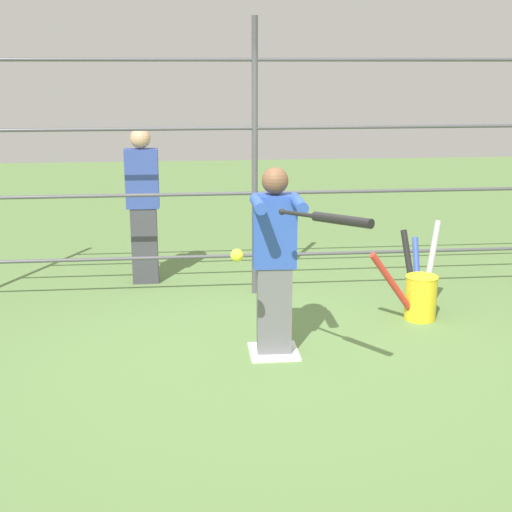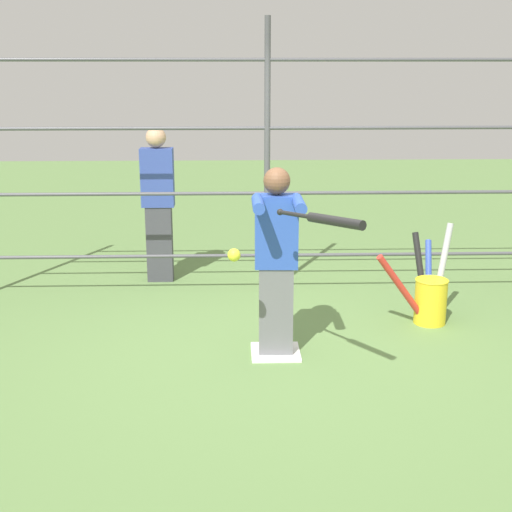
{
  "view_description": "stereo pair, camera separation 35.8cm",
  "coord_description": "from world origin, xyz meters",
  "px_view_note": "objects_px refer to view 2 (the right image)",
  "views": [
    {
      "loc": [
        0.69,
        5.43,
        2.32
      ],
      "look_at": [
        0.17,
        0.2,
        0.89
      ],
      "focal_mm": 50.0,
      "sensor_mm": 36.0,
      "label": 1
    },
    {
      "loc": [
        0.34,
        5.45,
        2.32
      ],
      "look_at": [
        0.17,
        0.2,
        0.89
      ],
      "focal_mm": 50.0,
      "sensor_mm": 36.0,
      "label": 2
    }
  ],
  "objects_px": {
    "baseball_bat_swinging": "(328,220)",
    "softball_in_flight": "(234,255)",
    "bystander_behind_fence": "(158,202)",
    "batter": "(276,257)",
    "bat_bucket": "(429,295)"
  },
  "relations": [
    {
      "from": "batter",
      "to": "baseball_bat_swinging",
      "type": "height_order",
      "value": "batter"
    },
    {
      "from": "softball_in_flight",
      "to": "bystander_behind_fence",
      "type": "relative_size",
      "value": 0.06
    },
    {
      "from": "baseball_bat_swinging",
      "to": "softball_in_flight",
      "type": "relative_size",
      "value": 7.94
    },
    {
      "from": "softball_in_flight",
      "to": "bat_bucket",
      "type": "bearing_deg",
      "value": -146.14
    },
    {
      "from": "baseball_bat_swinging",
      "to": "bat_bucket",
      "type": "distance_m",
      "value": 2.2
    },
    {
      "from": "batter",
      "to": "bat_bucket",
      "type": "bearing_deg",
      "value": -153.77
    },
    {
      "from": "batter",
      "to": "baseball_bat_swinging",
      "type": "xyz_separation_m",
      "value": [
        -0.29,
        0.84,
        0.48
      ]
    },
    {
      "from": "bat_bucket",
      "to": "softball_in_flight",
      "type": "bearing_deg",
      "value": 33.86
    },
    {
      "from": "baseball_bat_swinging",
      "to": "softball_in_flight",
      "type": "xyz_separation_m",
      "value": [
        0.62,
        -0.35,
        -0.33
      ]
    },
    {
      "from": "batter",
      "to": "softball_in_flight",
      "type": "distance_m",
      "value": 0.61
    },
    {
      "from": "batter",
      "to": "softball_in_flight",
      "type": "bearing_deg",
      "value": 55.21
    },
    {
      "from": "batter",
      "to": "baseball_bat_swinging",
      "type": "distance_m",
      "value": 1.01
    },
    {
      "from": "batter",
      "to": "bat_bucket",
      "type": "xyz_separation_m",
      "value": [
        -1.45,
        -0.71,
        -0.58
      ]
    },
    {
      "from": "bystander_behind_fence",
      "to": "softball_in_flight",
      "type": "bearing_deg",
      "value": 107.33
    },
    {
      "from": "softball_in_flight",
      "to": "bat_bucket",
      "type": "relative_size",
      "value": 0.11
    }
  ]
}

